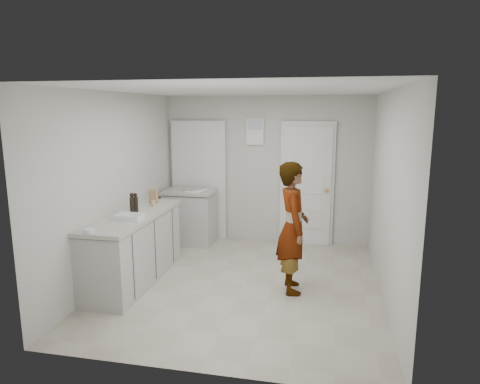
% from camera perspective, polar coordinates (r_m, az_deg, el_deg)
% --- Properties ---
extents(ground, '(4.00, 4.00, 0.00)m').
position_cam_1_polar(ground, '(5.80, 0.48, -12.10)').
color(ground, '#ACA190').
rests_on(ground, ground).
extents(room_shell, '(4.00, 4.00, 4.00)m').
position_cam_1_polar(room_shell, '(7.39, 2.12, 1.25)').
color(room_shell, beige).
rests_on(room_shell, ground).
extents(main_counter, '(0.64, 1.96, 0.93)m').
position_cam_1_polar(main_counter, '(5.91, -13.96, -7.56)').
color(main_counter, '#B9B9B4').
rests_on(main_counter, ground).
extents(side_counter, '(0.84, 0.61, 0.93)m').
position_cam_1_polar(side_counter, '(7.39, -6.70, -3.55)').
color(side_counter, '#B9B9B4').
rests_on(side_counter, ground).
extents(person, '(0.52, 0.68, 1.65)m').
position_cam_1_polar(person, '(5.38, 7.04, -4.72)').
color(person, silver).
rests_on(person, ground).
extents(cake_mix_box, '(0.13, 0.07, 0.20)m').
position_cam_1_polar(cake_mix_box, '(6.34, -11.45, -0.60)').
color(cake_mix_box, '#96734B').
rests_on(cake_mix_box, main_counter).
extents(spice_jar, '(0.06, 0.06, 0.09)m').
position_cam_1_polar(spice_jar, '(6.14, -11.47, -1.50)').
color(spice_jar, tan).
rests_on(spice_jar, main_counter).
extents(oil_cruet_a, '(0.07, 0.07, 0.27)m').
position_cam_1_polar(oil_cruet_a, '(5.82, -14.18, -1.46)').
color(oil_cruet_a, black).
rests_on(oil_cruet_a, main_counter).
extents(oil_cruet_b, '(0.06, 0.06, 0.26)m').
position_cam_1_polar(oil_cruet_b, '(5.83, -13.71, -1.45)').
color(oil_cruet_b, black).
rests_on(oil_cruet_b, main_counter).
extents(baking_dish, '(0.33, 0.24, 0.06)m').
position_cam_1_polar(baking_dish, '(5.54, -14.59, -3.19)').
color(baking_dish, silver).
rests_on(baking_dish, main_counter).
extents(egg_bowl, '(0.12, 0.12, 0.05)m').
position_cam_1_polar(egg_bowl, '(5.04, -19.46, -4.90)').
color(egg_bowl, silver).
rests_on(egg_bowl, main_counter).
extents(papers, '(0.34, 0.40, 0.01)m').
position_cam_1_polar(papers, '(7.22, -5.91, 0.21)').
color(papers, white).
rests_on(papers, side_counter).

